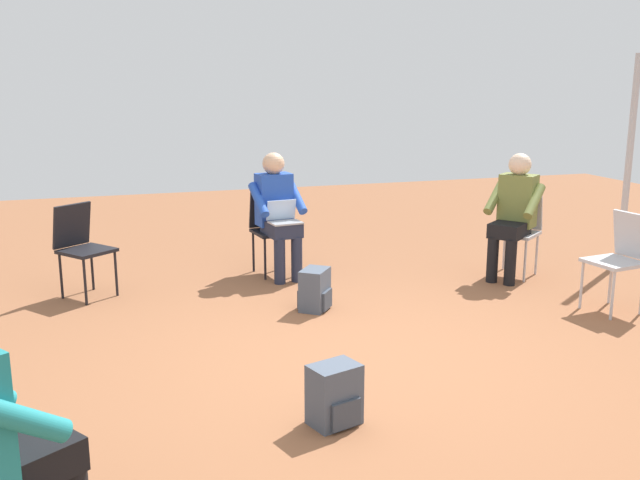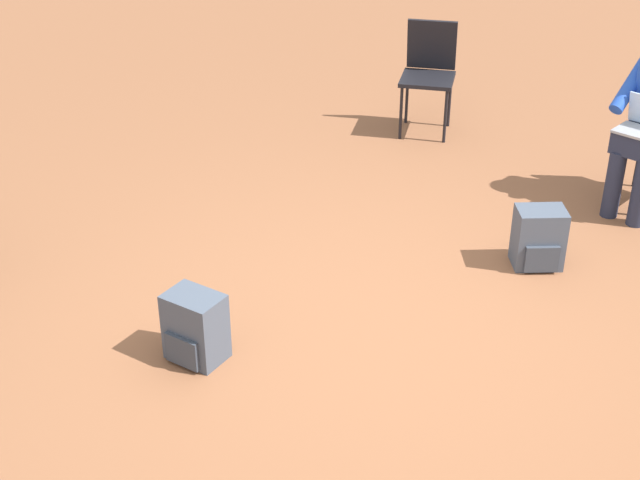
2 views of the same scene
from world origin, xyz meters
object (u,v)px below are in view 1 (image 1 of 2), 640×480
object	(u,v)px
chair_northwest	(81,243)
backpack_near_laptop_user	(334,398)
person_with_laptop	(278,209)
chair_northeast	(519,226)
person_in_olive	(514,210)
chair_north	(272,225)
backpack_by_empty_chair	(315,292)
chair_east	(621,254)

from	to	relation	value
chair_northwest	backpack_near_laptop_user	world-z (taller)	chair_northwest
person_with_laptop	backpack_near_laptop_user	size ratio (longest dim) A/B	3.44
chair_northeast	backpack_near_laptop_user	xyz separation A→B (m)	(-2.81, -2.51, -0.34)
chair_northeast	backpack_near_laptop_user	distance (m)	3.78
person_with_laptop	backpack_near_laptop_user	world-z (taller)	person_with_laptop
chair_northwest	person_in_olive	distance (m)	4.13
person_with_laptop	person_in_olive	xyz separation A→B (m)	(2.21, -0.75, 0.00)
chair_northwest	chair_north	bearing A→B (deg)	151.07
chair_north	chair_northeast	bearing A→B (deg)	153.26
chair_north	backpack_near_laptop_user	bearing A→B (deg)	74.78
chair_northwest	person_with_laptop	bearing A→B (deg)	145.86
chair_north	person_with_laptop	size ratio (longest dim) A/B	0.69
chair_northeast	backpack_by_empty_chair	size ratio (longest dim) A/B	2.36
person_with_laptop	chair_northwest	bearing A→B (deg)	-3.93
chair_northeast	chair_north	size ratio (longest dim) A/B	1.00
backpack_by_empty_chair	backpack_near_laptop_user	bearing A→B (deg)	-103.94
person_with_laptop	backpack_by_empty_chair	size ratio (longest dim) A/B	3.44
person_with_laptop	backpack_near_laptop_user	bearing A→B (deg)	73.98
person_in_olive	backpack_by_empty_chair	world-z (taller)	person_in_olive
chair_northeast	chair_east	size ratio (longest dim) A/B	1.00
chair_north	chair_east	bearing A→B (deg)	132.76
person_in_olive	backpack_near_laptop_user	bearing A→B (deg)	94.46
chair_northeast	backpack_near_laptop_user	bearing A→B (deg)	94.26
chair_northwest	person_with_laptop	world-z (taller)	person_with_laptop
backpack_near_laptop_user	chair_northwest	bearing A→B (deg)	114.70
person_with_laptop	chair_east	bearing A→B (deg)	134.84
chair_northeast	person_in_olive	size ratio (longest dim) A/B	0.69
chair_northeast	chair_north	bearing A→B (deg)	33.30
person_with_laptop	person_in_olive	distance (m)	2.33
person_with_laptop	backpack_by_empty_chair	bearing A→B (deg)	84.22
chair_northeast	backpack_by_empty_chair	xyz separation A→B (m)	(-2.30, -0.48, -0.34)
chair_northeast	backpack_near_laptop_user	world-z (taller)	chair_northeast
chair_north	chair_northwest	bearing A→B (deg)	1.28
chair_north	backpack_by_empty_chair	world-z (taller)	chair_north
chair_east	backpack_near_laptop_user	size ratio (longest dim) A/B	2.36
chair_east	chair_north	bearing A→B (deg)	42.69
chair_northwest	backpack_near_laptop_user	size ratio (longest dim) A/B	2.36
chair_northwest	backpack_near_laptop_user	bearing A→B (deg)	76.86
chair_northeast	chair_northwest	size ratio (longest dim) A/B	1.00
chair_northeast	chair_east	world-z (taller)	same
chair_north	person_with_laptop	distance (m)	0.26
chair_northeast	person_in_olive	world-z (taller)	person_in_olive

